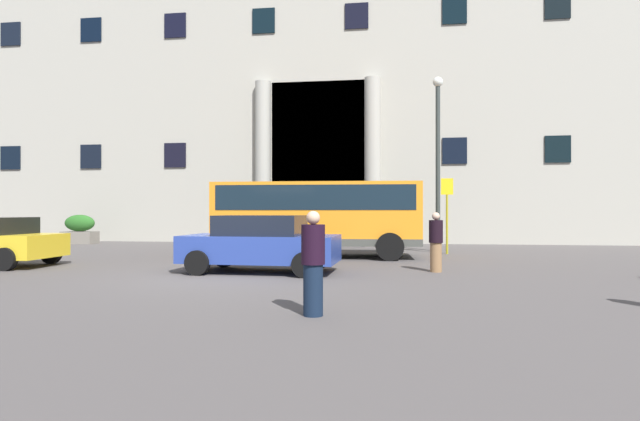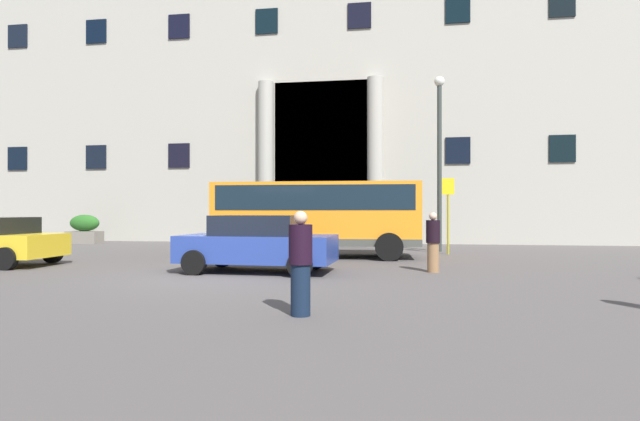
% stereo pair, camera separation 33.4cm
% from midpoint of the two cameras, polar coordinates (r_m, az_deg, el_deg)
% --- Properties ---
extents(ground_plane, '(80.00, 64.00, 0.12)m').
position_cam_midpoint_polar(ground_plane, '(12.37, -10.27, -7.71)').
color(ground_plane, '#4E4A49').
extents(office_building_facade, '(41.39, 9.64, 20.53)m').
position_cam_midpoint_polar(office_building_facade, '(30.61, 0.92, 16.36)').
color(office_building_facade, '#AAA79B').
rests_on(office_building_facade, ground_plane).
extents(orange_minibus, '(7.07, 3.01, 2.56)m').
position_cam_midpoint_polar(orange_minibus, '(17.28, 0.29, -0.22)').
color(orange_minibus, orange).
rests_on(orange_minibus, ground_plane).
extents(bus_stop_sign, '(0.44, 0.08, 2.80)m').
position_cam_midpoint_polar(bus_stop_sign, '(18.89, 15.00, 0.34)').
color(bus_stop_sign, '#9B971C').
rests_on(bus_stop_sign, ground_plane).
extents(hedge_planter_far_east, '(1.59, 0.78, 1.50)m').
position_cam_midpoint_polar(hedge_planter_far_east, '(22.49, 7.87, -2.30)').
color(hedge_planter_far_east, slate).
rests_on(hedge_planter_far_east, ground_plane).
extents(hedge_planter_far_west, '(1.59, 0.83, 1.42)m').
position_cam_midpoint_polar(hedge_planter_far_west, '(27.01, -25.12, -2.00)').
color(hedge_planter_far_west, slate).
rests_on(hedge_planter_far_west, ground_plane).
extents(hedge_planter_entrance_left, '(1.75, 0.97, 1.51)m').
position_cam_midpoint_polar(hedge_planter_entrance_left, '(22.76, -4.23, -2.26)').
color(hedge_planter_entrance_left, gray).
rests_on(hedge_planter_entrance_left, ground_plane).
extents(parked_coupe_end, '(4.05, 2.17, 1.48)m').
position_cam_midpoint_polar(parked_coupe_end, '(13.02, -6.43, -3.74)').
color(parked_coupe_end, '#283F94').
rests_on(parked_coupe_end, ground_plane).
extents(scooter_by_planter, '(1.96, 0.55, 0.89)m').
position_cam_midpoint_polar(scooter_by_planter, '(15.33, -5.66, -4.31)').
color(scooter_by_planter, black).
rests_on(scooter_by_planter, ground_plane).
extents(pedestrian_man_red_shirt, '(0.36, 0.36, 1.55)m').
position_cam_midpoint_polar(pedestrian_man_red_shirt, '(13.24, 13.58, -3.58)').
color(pedestrian_man_red_shirt, olive).
rests_on(pedestrian_man_red_shirt, ground_plane).
extents(pedestrian_man_crossing, '(0.36, 0.36, 1.58)m').
position_cam_midpoint_polar(pedestrian_man_crossing, '(7.52, -0.98, -6.08)').
color(pedestrian_man_crossing, '#111E33').
rests_on(pedestrian_man_crossing, ground_plane).
extents(lamppost_plaza_centre, '(0.40, 0.40, 6.92)m').
position_cam_midpoint_polar(lamppost_plaza_centre, '(20.29, 14.03, 6.94)').
color(lamppost_plaza_centre, '#313937').
rests_on(lamppost_plaza_centre, ground_plane).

